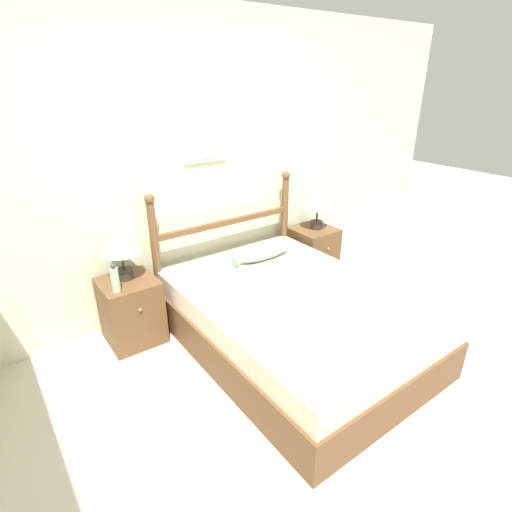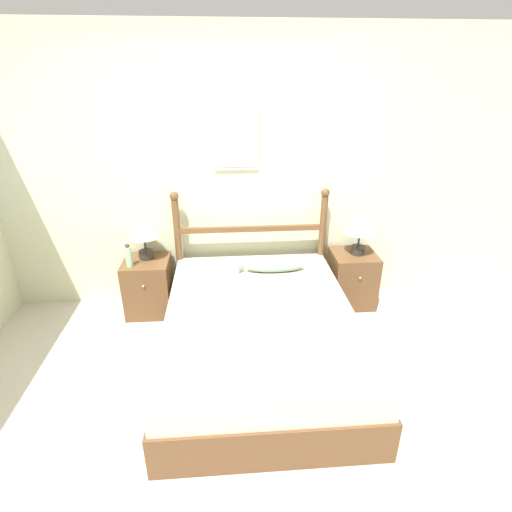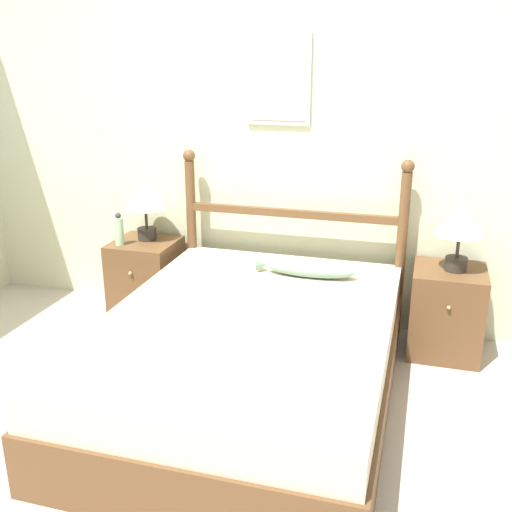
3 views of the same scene
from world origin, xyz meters
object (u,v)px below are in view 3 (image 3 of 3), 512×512
object	(u,v)px
bottle	(119,230)
nightstand_right	(446,311)
fish_pillow	(307,268)
nightstand_left	(146,278)
bed	(248,358)
table_lamp_right	(461,222)
table_lamp_left	(145,198)

from	to	relation	value
bottle	nightstand_right	bearing A→B (deg)	3.12
bottle	fish_pillow	world-z (taller)	bottle
fish_pillow	nightstand_left	bearing A→B (deg)	169.81
bed	table_lamp_right	bearing A→B (deg)	39.41
bed	nightstand_left	bearing A→B (deg)	139.68
nightstand_right	fish_pillow	size ratio (longest dim) A/B	0.90
nightstand_left	bottle	size ratio (longest dim) A/B	2.43
bed	fish_pillow	size ratio (longest dim) A/B	3.35
nightstand_left	table_lamp_left	size ratio (longest dim) A/B	1.32
table_lamp_left	fish_pillow	xyz separation A→B (m)	(1.18, -0.26, -0.30)
nightstand_right	table_lamp_right	bearing A→B (deg)	-15.37
fish_pillow	table_lamp_right	bearing A→B (deg)	13.56
nightstand_left	table_lamp_right	size ratio (longest dim) A/B	1.32
bed	table_lamp_right	xyz separation A→B (m)	(1.03, 0.84, 0.59)
nightstand_left	nightstand_right	size ratio (longest dim) A/B	1.00
nightstand_right	nightstand_left	bearing A→B (deg)	180.00
nightstand_left	nightstand_right	distance (m)	2.00
nightstand_right	fish_pillow	bearing A→B (deg)	-165.60
nightstand_left	table_lamp_right	distance (m)	2.10
fish_pillow	bottle	bearing A→B (deg)	175.76
nightstand_right	bottle	xyz separation A→B (m)	(-2.12, -0.12, 0.37)
nightstand_left	table_lamp_right	bearing A→B (deg)	-0.19
table_lamp_right	bottle	xyz separation A→B (m)	(-2.14, -0.11, -0.19)
table_lamp_left	table_lamp_right	xyz separation A→B (m)	(2.02, -0.06, 0.00)
nightstand_left	fish_pillow	world-z (taller)	fish_pillow
nightstand_left	bottle	world-z (taller)	bottle
table_lamp_right	bottle	bearing A→B (deg)	-177.10
table_lamp_right	bottle	distance (m)	2.16
bed	nightstand_left	size ratio (longest dim) A/B	3.71
nightstand_left	bed	bearing A→B (deg)	-40.32
nightstand_left	fish_pillow	bearing A→B (deg)	-10.19
nightstand_left	fish_pillow	distance (m)	1.23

